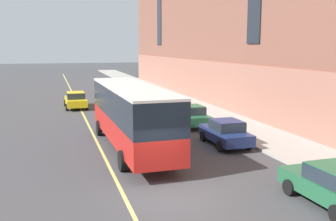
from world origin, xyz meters
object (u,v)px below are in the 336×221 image
Objects in this scene: city_bus at (131,113)px; parked_car_green_0 at (191,116)px; parked_car_navy_2 at (226,133)px; parked_car_champagne_6 at (137,88)px; parked_car_darkgray_4 at (154,97)px; taxi_cab at (76,100)px; parked_car_green_5 at (333,185)px.

city_bus is 2.88× the size of parked_car_green_0.
parked_car_champagne_6 is (0.23, 26.01, 0.00)m from parked_car_navy_2.
parked_car_darkgray_4 and taxi_cab have the same top height.
taxi_cab is at bearing 105.92° from parked_car_green_5.
parked_car_green_5 is at bearing -90.21° from parked_car_darkgray_4.
parked_car_navy_2 is (-0.00, -6.07, 0.00)m from parked_car_green_0.
taxi_cab is at bearing 179.29° from parked_car_darkgray_4.
parked_car_green_0 is 0.93× the size of parked_car_darkgray_4.
parked_car_green_0 is 13.67m from taxi_cab.
parked_car_navy_2 is at bearing -90.50° from parked_car_champagne_6.
parked_car_green_5 is at bearing -90.06° from parked_car_navy_2.
parked_car_green_0 is 15.44m from parked_car_green_5.
parked_car_navy_2 is 9.37m from parked_car_green_5.
parked_car_darkgray_4 is at bearing 89.59° from parked_car_green_0.
parked_car_green_0 and taxi_cab have the same top height.
city_bus reaches higher than parked_car_champagne_6.
city_bus reaches higher than parked_car_darkgray_4.
parked_car_green_5 is at bearing -90.39° from parked_car_champagne_6.
parked_car_green_5 is (-0.10, -26.67, -0.00)m from parked_car_darkgray_4.
parked_car_navy_2 is at bearing -6.78° from city_bus.
parked_car_green_0 and parked_car_champagne_6 have the same top height.
parked_car_champagne_6 is 11.67m from taxi_cab.
parked_car_green_0 is 6.07m from parked_car_navy_2.
parked_car_green_0 is at bearing -90.41° from parked_car_darkgray_4.
parked_car_navy_2 is at bearing 89.94° from parked_car_green_5.
parked_car_darkgray_4 is 8.71m from parked_car_champagne_6.
taxi_cab is at bearing 97.05° from city_bus.
parked_car_champagne_6 is at bearing 89.61° from parked_car_green_5.
city_bus is 2.60× the size of taxi_cab.
taxi_cab is (-7.87, -8.62, 0.00)m from parked_car_champagne_6.
parked_car_navy_2 is 0.90× the size of taxi_cab.
parked_car_green_0 and parked_car_green_5 have the same top height.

